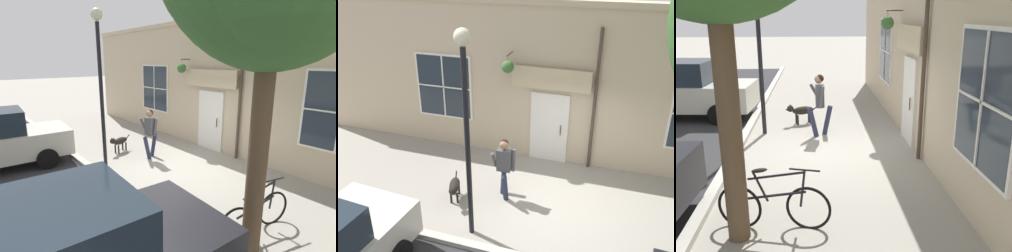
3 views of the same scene
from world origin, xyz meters
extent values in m
plane|color=gray|center=(0.00, 0.00, 0.00)|extent=(90.00, 90.00, 0.00)
cube|color=#B2ADA3|center=(2.00, 0.00, 0.06)|extent=(0.20, 28.00, 0.12)
cube|color=#C6B293|center=(-2.35, 0.00, 2.22)|extent=(0.30, 18.00, 4.44)
cube|color=white|center=(-2.18, -0.71, 1.05)|extent=(0.10, 1.10, 2.10)
cube|color=#232D38|center=(-2.15, -0.71, 1.00)|extent=(0.03, 0.90, 1.90)
cylinder|color=#47382D|center=(-2.09, -0.36, 1.05)|extent=(0.03, 0.03, 0.30)
cube|color=beige|center=(-2.08, -0.71, 2.55)|extent=(0.08, 2.20, 0.60)
cylinder|color=#47382D|center=(-2.12, 0.51, 2.00)|extent=(0.09, 0.09, 4.00)
cylinder|color=#47382D|center=(-1.96, -1.85, 3.18)|extent=(0.44, 0.04, 0.04)
cylinder|color=#47382D|center=(-1.78, -1.85, 3.00)|extent=(0.01, 0.01, 0.34)
cone|color=#2D2823|center=(-1.78, -1.85, 2.78)|extent=(0.32, 0.32, 0.18)
sphere|color=#3D6B33|center=(-1.78, -1.85, 2.87)|extent=(0.34, 0.34, 0.34)
cube|color=white|center=(-2.18, -4.02, 1.95)|extent=(0.08, 1.82, 2.02)
cube|color=#232D38|center=(-2.15, -4.02, 1.95)|extent=(0.03, 1.70, 1.90)
cube|color=white|center=(-2.13, -4.02, 1.95)|extent=(0.04, 0.04, 1.90)
cube|color=white|center=(-2.13, -4.02, 1.95)|extent=(0.04, 1.70, 0.04)
cube|color=white|center=(-2.18, 3.32, 1.95)|extent=(0.08, 1.82, 2.02)
cube|color=#232D38|center=(-2.15, 3.32, 1.95)|extent=(0.03, 1.70, 1.90)
cube|color=white|center=(-2.13, 3.32, 1.95)|extent=(0.04, 0.04, 1.90)
cube|color=white|center=(-2.13, 3.32, 1.95)|extent=(0.04, 1.70, 0.04)
cylinder|color=#282D47|center=(0.22, -1.26, 0.39)|extent=(0.29, 0.14, 0.79)
cylinder|color=#282D47|center=(-0.16, -1.43, 0.39)|extent=(0.29, 0.14, 0.79)
cube|color=#4C4C51|center=(0.03, -1.34, 1.07)|extent=(0.23, 0.35, 0.57)
sphere|color=#936B4C|center=(0.05, -1.34, 1.50)|extent=(0.22, 0.22, 0.22)
sphere|color=black|center=(0.02, -1.34, 1.52)|extent=(0.20, 0.20, 0.20)
cylinder|color=#4C4C51|center=(-0.02, -1.11, 1.08)|extent=(0.16, 0.09, 0.57)
cylinder|color=#4C4C51|center=(0.13, -1.57, 1.10)|extent=(0.33, 0.09, 0.52)
ellipsoid|color=black|center=(0.51, -2.49, 0.40)|extent=(0.69, 0.46, 0.23)
cylinder|color=black|center=(0.66, -2.35, 0.15)|extent=(0.06, 0.06, 0.29)
cylinder|color=black|center=(0.72, -2.50, 0.15)|extent=(0.06, 0.06, 0.29)
cylinder|color=black|center=(0.30, -2.48, 0.15)|extent=(0.06, 0.06, 0.29)
cylinder|color=black|center=(0.35, -2.63, 0.15)|extent=(0.06, 0.06, 0.29)
sphere|color=black|center=(0.87, -2.37, 0.49)|extent=(0.19, 0.19, 0.19)
cone|color=black|center=(0.97, -2.33, 0.47)|extent=(0.12, 0.12, 0.09)
cone|color=black|center=(0.84, -2.32, 0.58)|extent=(0.06, 0.06, 0.07)
cone|color=black|center=(0.87, -2.42, 0.58)|extent=(0.06, 0.06, 0.07)
cylinder|color=black|center=(0.13, -2.62, 0.45)|extent=(0.21, 0.10, 0.14)
cylinder|color=brown|center=(1.28, 3.31, 1.85)|extent=(0.31, 0.31, 3.70)
torus|color=black|center=(0.29, 3.15, 0.33)|extent=(0.69, 0.23, 0.70)
torus|color=black|center=(1.32, 3.02, 0.33)|extent=(0.69, 0.23, 0.70)
cylinder|color=black|center=(0.80, 3.08, 0.53)|extent=(0.98, 0.16, 0.19)
cylinder|color=black|center=(0.98, 3.06, 0.67)|extent=(0.23, 0.06, 0.48)
cylinder|color=black|center=(0.75, 3.09, 0.85)|extent=(0.83, 0.14, 0.16)
cylinder|color=black|center=(0.36, 3.14, 0.65)|extent=(0.12, 0.05, 0.58)
cylinder|color=black|center=(0.33, 3.14, 0.95)|extent=(0.45, 0.15, 0.03)
ellipsoid|color=black|center=(0.98, 3.06, 0.93)|extent=(0.26, 0.13, 0.09)
cube|color=beige|center=(4.20, -3.50, 0.69)|extent=(4.42, 2.07, 0.76)
cylinder|color=black|center=(2.81, -4.28, 0.31)|extent=(0.63, 0.22, 0.62)
cylinder|color=black|center=(2.93, -2.52, 0.31)|extent=(0.63, 0.22, 0.62)
cylinder|color=black|center=(1.53, -1.61, 2.08)|extent=(0.11, 0.11, 4.16)
camera|label=1|loc=(4.79, 5.39, 3.15)|focal=28.00mm
camera|label=2|loc=(7.53, 1.21, 5.71)|focal=40.00mm
camera|label=3|loc=(0.15, 8.15, 3.12)|focal=40.00mm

